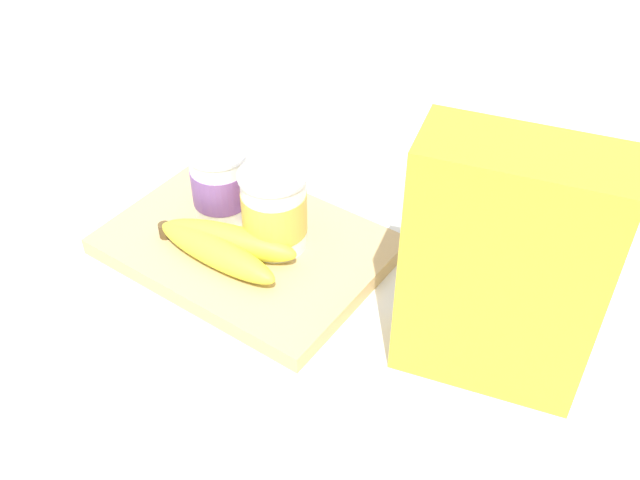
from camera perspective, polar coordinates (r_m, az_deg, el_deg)
ground_plane at (r=0.86m, az=-5.68°, el=-0.97°), size 2.40×2.40×0.00m
cutting_board at (r=0.85m, az=-5.73°, el=-0.44°), size 0.31×0.22×0.02m
cereal_box at (r=0.66m, az=14.08°, el=-2.24°), size 0.19×0.12×0.25m
yogurt_cup_front at (r=0.86m, az=-7.80°, el=4.39°), size 0.07×0.07×0.09m
yogurt_cup_back at (r=0.80m, az=-3.59°, el=2.35°), size 0.08×0.08×0.10m
banana_bunch at (r=0.81m, az=-7.62°, el=-0.43°), size 0.17×0.08×0.04m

